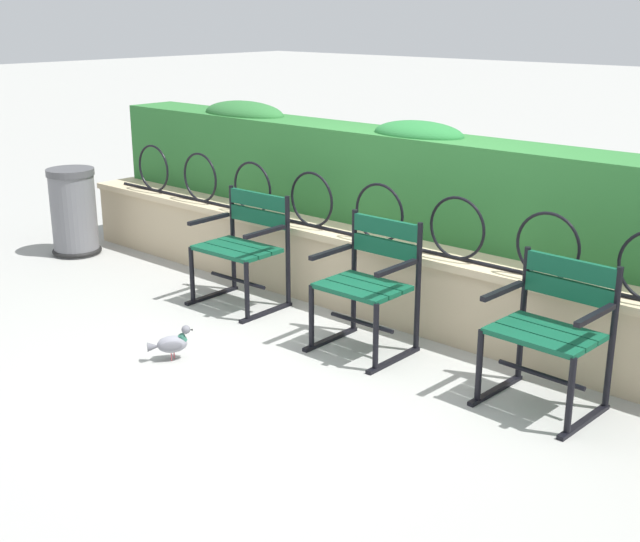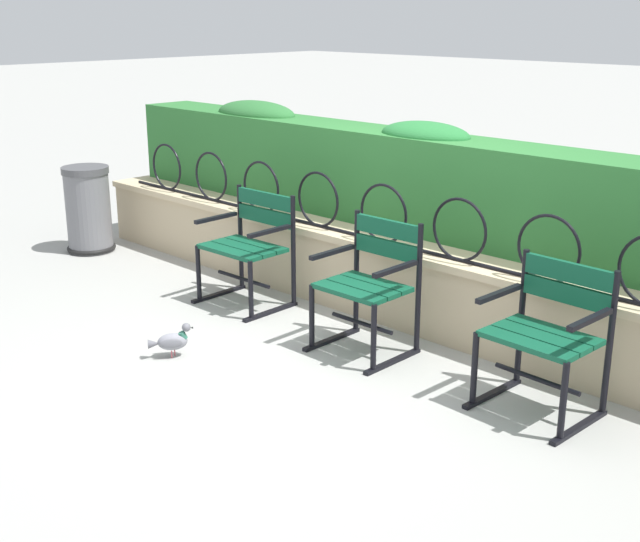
{
  "view_description": "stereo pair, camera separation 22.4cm",
  "coord_description": "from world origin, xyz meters",
  "views": [
    {
      "loc": [
        3.34,
        -3.56,
        2.12
      ],
      "look_at": [
        0.0,
        0.15,
        0.55
      ],
      "focal_mm": 46.68,
      "sensor_mm": 36.0,
      "label": 1
    },
    {
      "loc": [
        3.5,
        -3.4,
        2.12
      ],
      "look_at": [
        0.0,
        0.15,
        0.55
      ],
      "focal_mm": 46.68,
      "sensor_mm": 36.0,
      "label": 2
    }
  ],
  "objects": [
    {
      "name": "pigeon_near_chairs",
      "position": [
        -0.61,
        -0.57,
        0.11
      ],
      "size": [
        0.21,
        0.26,
        0.22
      ],
      "color": "gray",
      "rests_on": "ground"
    },
    {
      "name": "park_chair_centre",
      "position": [
        0.19,
        0.42,
        0.46
      ],
      "size": [
        0.57,
        0.52,
        0.86
      ],
      "color": "#0F4C33",
      "rests_on": "ground"
    },
    {
      "name": "park_chair_right",
      "position": [
        1.44,
        0.45,
        0.46
      ],
      "size": [
        0.61,
        0.54,
        0.83
      ],
      "color": "#0F4C33",
      "rests_on": "ground"
    },
    {
      "name": "hedge_row",
      "position": [
        -0.02,
        1.39,
        0.94
      ],
      "size": [
        6.64,
        0.48,
        0.81
      ],
      "color": "#2D7033",
      "rests_on": "stone_wall"
    },
    {
      "name": "stone_wall",
      "position": [
        0.0,
        0.97,
        0.29
      ],
      "size": [
        6.77,
        0.41,
        0.56
      ],
      "color": "tan",
      "rests_on": "ground"
    },
    {
      "name": "ground_plane",
      "position": [
        0.0,
        0.0,
        0.0
      ],
      "size": [
        60.0,
        60.0,
        0.0
      ],
      "primitive_type": "plane",
      "color": "#9E9E99"
    },
    {
      "name": "iron_arch_fence",
      "position": [
        -0.11,
        0.89,
        0.75
      ],
      "size": [
        6.25,
        0.02,
        0.42
      ],
      "color": "black",
      "rests_on": "stone_wall"
    },
    {
      "name": "trash_bin",
      "position": [
        -3.18,
        0.37,
        0.37
      ],
      "size": [
        0.44,
        0.44,
        0.78
      ],
      "color": "slate",
      "rests_on": "ground"
    },
    {
      "name": "park_chair_left",
      "position": [
        -1.06,
        0.48,
        0.46
      ],
      "size": [
        0.64,
        0.54,
        0.84
      ],
      "color": "#0F4C33",
      "rests_on": "ground"
    }
  ]
}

